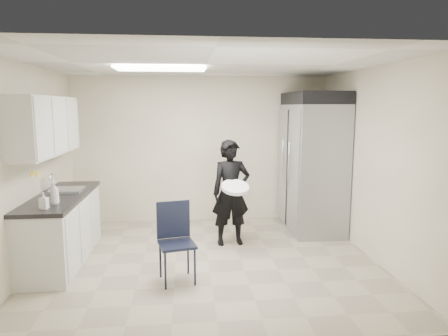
{
  "coord_description": "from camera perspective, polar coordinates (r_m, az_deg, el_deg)",
  "views": [
    {
      "loc": [
        -0.29,
        -5.15,
        2.07
      ],
      "look_at": [
        0.24,
        0.2,
        1.24
      ],
      "focal_mm": 32.0,
      "sensor_mm": 36.0,
      "label": 1
    }
  ],
  "objects": [
    {
      "name": "lower_counter",
      "position": [
        5.84,
        -22.11,
        -8.18
      ],
      "size": [
        0.6,
        1.9,
        0.86
      ],
      "primitive_type": "cube",
      "color": "silver",
      "rests_on": "floor"
    },
    {
      "name": "soap_bottle_a",
      "position": [
        5.2,
        -23.04,
        -3.33
      ],
      "size": [
        0.14,
        0.14,
        0.27
      ],
      "primitive_type": "imported",
      "rotation": [
        0.0,
        0.0,
        0.44
      ],
      "color": "silver",
      "rests_on": "countertop"
    },
    {
      "name": "floor",
      "position": [
        5.56,
        -2.28,
        -13.07
      ],
      "size": [
        4.5,
        4.5,
        0.0
      ],
      "primitive_type": "plane",
      "color": "tan",
      "rests_on": "ground"
    },
    {
      "name": "countertop",
      "position": [
        5.73,
        -22.37,
        -3.82
      ],
      "size": [
        0.64,
        1.95,
        0.05
      ],
      "primitive_type": "cube",
      "color": "black",
      "rests_on": "lower_counter"
    },
    {
      "name": "sink",
      "position": [
        5.96,
        -21.49,
        -3.45
      ],
      "size": [
        0.42,
        0.4,
        0.14
      ],
      "primitive_type": "cube",
      "color": "gray",
      "rests_on": "countertop"
    },
    {
      "name": "fridge_compressor",
      "position": [
        6.77,
        12.83,
        9.67
      ],
      "size": [
        0.8,
        1.35,
        0.2
      ],
      "primitive_type": "cube",
      "color": "black",
      "rests_on": "commercial_fridge"
    },
    {
      "name": "ceiling",
      "position": [
        5.19,
        -2.46,
        14.64
      ],
      "size": [
        4.5,
        4.5,
        0.0
      ],
      "primitive_type": "plane",
      "rotation": [
        3.14,
        0.0,
        0.0
      ],
      "color": "silver",
      "rests_on": "back_wall"
    },
    {
      "name": "right_wall",
      "position": [
        5.8,
        20.43,
        0.6
      ],
      "size": [
        0.0,
        4.0,
        4.0
      ],
      "primitive_type": "plane",
      "rotation": [
        1.57,
        0.0,
        -1.57
      ],
      "color": "beige",
      "rests_on": "floor"
    },
    {
      "name": "towel_dispenser",
      "position": [
        6.78,
        -21.5,
        4.37
      ],
      "size": [
        0.22,
        0.3,
        0.35
      ],
      "primitive_type": "cube",
      "color": "black",
      "rests_on": "left_wall"
    },
    {
      "name": "ceiling_panel",
      "position": [
        5.59,
        -9.04,
        13.82
      ],
      "size": [
        1.2,
        0.6,
        0.02
      ],
      "primitive_type": "cube",
      "color": "white",
      "rests_on": "ceiling"
    },
    {
      "name": "man_tuxedo",
      "position": [
        5.98,
        1.0,
        -3.55
      ],
      "size": [
        0.63,
        0.46,
        1.58
      ],
      "primitive_type": "imported",
      "rotation": [
        0.0,
        0.0,
        0.13
      ],
      "color": "black",
      "rests_on": "floor"
    },
    {
      "name": "left_wall",
      "position": [
        5.57,
        -26.16,
        -0.07
      ],
      "size": [
        0.0,
        4.0,
        4.0
      ],
      "primitive_type": "plane",
      "rotation": [
        1.57,
        0.0,
        1.57
      ],
      "color": "beige",
      "rests_on": "floor"
    },
    {
      "name": "soap_bottle_b",
      "position": [
        5.01,
        -24.36,
        -4.27
      ],
      "size": [
        0.1,
        0.1,
        0.19
      ],
      "primitive_type": "imported",
      "rotation": [
        0.0,
        0.0,
        -0.13
      ],
      "color": "silver",
      "rests_on": "countertop"
    },
    {
      "name": "back_wall",
      "position": [
        7.2,
        -3.27,
        2.63
      ],
      "size": [
        4.5,
        0.0,
        4.5
      ],
      "primitive_type": "plane",
      "rotation": [
        1.57,
        0.0,
        0.0
      ],
      "color": "beige",
      "rests_on": "floor"
    },
    {
      "name": "bucket_lid",
      "position": [
        5.72,
        1.61,
        -2.77
      ],
      "size": [
        0.45,
        0.45,
        0.05
      ],
      "primitive_type": "cylinder",
      "rotation": [
        0.0,
        0.0,
        0.13
      ],
      "color": "silver",
      "rests_on": "man_tuxedo"
    },
    {
      "name": "commercial_fridge",
      "position": [
        6.85,
        12.5,
        0.01
      ],
      "size": [
        0.8,
        1.35,
        2.1
      ],
      "primitive_type": "cube",
      "color": "gray",
      "rests_on": "floor"
    },
    {
      "name": "upper_cabinets",
      "position": [
        5.65,
        -24.14,
        5.54
      ],
      "size": [
        0.35,
        1.8,
        0.75
      ],
      "primitive_type": "cube",
      "color": "silver",
      "rests_on": "left_wall"
    },
    {
      "name": "notice_sticker_right",
      "position": [
        5.86,
        -25.01,
        -0.78
      ],
      "size": [
        0.0,
        0.12,
        0.07
      ],
      "primitive_type": "cube",
      "color": "yellow",
      "rests_on": "left_wall"
    },
    {
      "name": "notice_sticker_left",
      "position": [
        5.67,
        -25.7,
        -0.71
      ],
      "size": [
        0.0,
        0.12,
        0.07
      ],
      "primitive_type": "cube",
      "color": "yellow",
      "rests_on": "left_wall"
    },
    {
      "name": "folding_chair",
      "position": [
        4.83,
        -6.75,
        -10.79
      ],
      "size": [
        0.49,
        0.49,
        0.91
      ],
      "primitive_type": "cube",
      "rotation": [
        0.0,
        0.0,
        0.22
      ],
      "color": "black",
      "rests_on": "floor"
    },
    {
      "name": "faucet",
      "position": [
        5.99,
        -23.41,
        -2.04
      ],
      "size": [
        0.02,
        0.02,
        0.24
      ],
      "primitive_type": "cylinder",
      "color": "silver",
      "rests_on": "countertop"
    }
  ]
}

